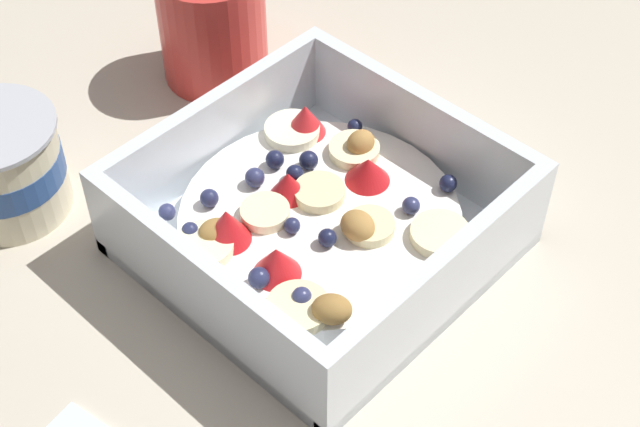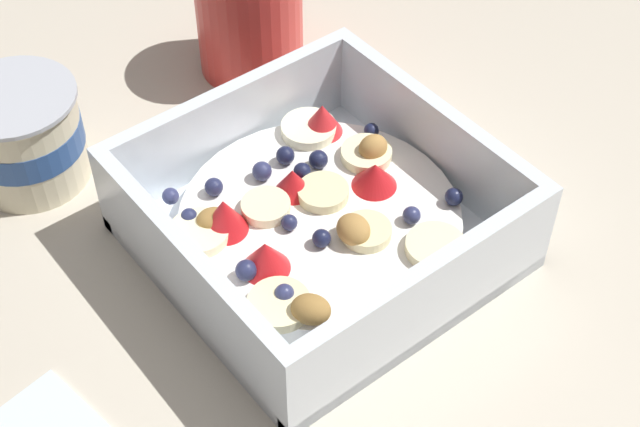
{
  "view_description": "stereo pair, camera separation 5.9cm",
  "coord_description": "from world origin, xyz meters",
  "px_view_note": "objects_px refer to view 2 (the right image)",
  "views": [
    {
      "loc": [
        -0.31,
        -0.26,
        0.46
      ],
      "look_at": [
        -0.01,
        0.02,
        0.03
      ],
      "focal_mm": 53.55,
      "sensor_mm": 36.0,
      "label": 1
    },
    {
      "loc": [
        -0.26,
        -0.3,
        0.46
      ],
      "look_at": [
        -0.01,
        0.02,
        0.03
      ],
      "focal_mm": 53.55,
      "sensor_mm": 36.0,
      "label": 2
    }
  ],
  "objects_px": {
    "yogurt_cup": "(23,135)",
    "spoon": "(484,163)",
    "coffee_mug": "(250,15)",
    "fruit_bowl": "(318,221)"
  },
  "relations": [
    {
      "from": "spoon",
      "to": "yogurt_cup",
      "type": "bearing_deg",
      "value": 143.06
    },
    {
      "from": "yogurt_cup",
      "to": "spoon",
      "type": "bearing_deg",
      "value": -36.94
    },
    {
      "from": "coffee_mug",
      "to": "fruit_bowl",
      "type": "bearing_deg",
      "value": -113.12
    },
    {
      "from": "fruit_bowl",
      "to": "spoon",
      "type": "xyz_separation_m",
      "value": [
        0.14,
        -0.01,
        -0.02
      ]
    },
    {
      "from": "yogurt_cup",
      "to": "coffee_mug",
      "type": "distance_m",
      "value": 0.19
    },
    {
      "from": "yogurt_cup",
      "to": "fruit_bowl",
      "type": "bearing_deg",
      "value": -56.67
    },
    {
      "from": "spoon",
      "to": "yogurt_cup",
      "type": "relative_size",
      "value": 1.99
    },
    {
      "from": "fruit_bowl",
      "to": "spoon",
      "type": "relative_size",
      "value": 1.21
    },
    {
      "from": "yogurt_cup",
      "to": "coffee_mug",
      "type": "relative_size",
      "value": 0.86
    },
    {
      "from": "yogurt_cup",
      "to": "coffee_mug",
      "type": "height_order",
      "value": "coffee_mug"
    }
  ]
}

